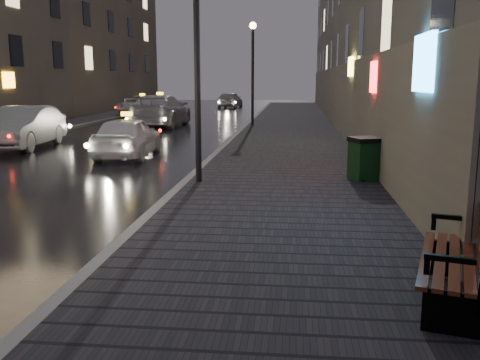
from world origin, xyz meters
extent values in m
cube|color=black|center=(3.90, 21.00, 0.07)|extent=(4.60, 58.00, 0.15)
cube|color=slate|center=(1.50, 21.00, 0.07)|extent=(0.20, 58.00, 0.15)
cube|color=black|center=(-8.70, 21.00, 0.07)|extent=(2.40, 58.00, 0.15)
cube|color=slate|center=(-7.40, 21.00, 0.07)|extent=(0.20, 58.00, 0.15)
cube|color=#605B54|center=(7.10, 25.00, 6.50)|extent=(1.80, 50.00, 13.00)
cube|color=#6B6051|center=(-13.50, 39.00, 5.50)|extent=(6.00, 22.00, 11.00)
cylinder|color=black|center=(1.85, 6.00, 2.65)|extent=(0.14, 0.14, 5.00)
cylinder|color=black|center=(1.85, 22.00, 2.65)|extent=(0.14, 0.14, 5.00)
sphere|color=#FFD88C|center=(1.85, 22.00, 5.25)|extent=(0.36, 0.36, 0.36)
cube|color=black|center=(5.63, -1.39, 0.37)|extent=(0.55, 0.21, 0.44)
cube|color=black|center=(5.57, -1.37, 0.90)|extent=(0.46, 0.18, 0.05)
cube|color=black|center=(6.07, 0.19, 0.37)|extent=(0.55, 0.21, 0.44)
cube|color=black|center=(6.31, 0.13, 0.75)|extent=(0.08, 0.08, 0.77)
cube|color=black|center=(6.02, 0.21, 0.90)|extent=(0.46, 0.18, 0.05)
cube|color=#411A0E|center=(5.85, -0.60, 0.62)|extent=(1.19, 2.08, 0.04)
cube|color=black|center=(5.80, 6.66, 0.61)|extent=(0.81, 0.81, 0.91)
cube|color=black|center=(5.80, 6.66, 1.12)|extent=(0.88, 0.88, 0.12)
imported|color=white|center=(-1.39, 10.77, 0.68)|extent=(1.77, 4.05, 1.36)
imported|color=#9C9DA4|center=(-6.01, 12.75, 0.78)|extent=(2.03, 4.83, 1.55)
imported|color=#BAB9BF|center=(-3.20, 22.29, 0.86)|extent=(2.47, 5.93, 1.71)
imported|color=silver|center=(-6.63, 30.75, 0.71)|extent=(2.89, 5.32, 1.42)
imported|color=#A7A8AF|center=(-1.69, 41.21, 0.72)|extent=(2.06, 4.36, 1.44)
camera|label=1|loc=(4.11, -6.32, 2.55)|focal=40.00mm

